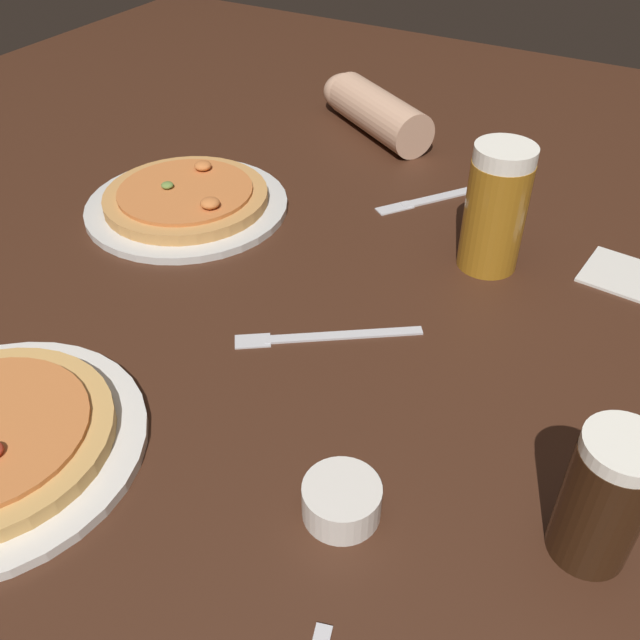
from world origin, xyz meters
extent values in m
cube|color=#3D2114|center=(0.00, 0.00, -0.01)|extent=(2.40, 2.40, 0.03)
cylinder|color=silver|center=(-0.34, 0.16, 0.01)|extent=(0.32, 0.32, 0.01)
cylinder|color=tan|center=(-0.34, 0.16, 0.02)|extent=(0.26, 0.26, 0.02)
cylinder|color=#C67038|center=(-0.34, 0.16, 0.03)|extent=(0.21, 0.21, 0.01)
ellipsoid|color=olive|center=(-0.36, 0.15, 0.04)|extent=(0.02, 0.02, 0.01)
ellipsoid|color=#C67038|center=(-0.35, 0.23, 0.04)|extent=(0.03, 0.03, 0.01)
ellipsoid|color=#C67038|center=(-0.27, 0.14, 0.04)|extent=(0.03, 0.03, 0.01)
cylinder|color=black|center=(0.36, -0.14, 0.06)|extent=(0.07, 0.07, 0.13)
cylinder|color=white|center=(0.36, -0.14, 0.14)|extent=(0.07, 0.07, 0.01)
torus|color=silver|center=(0.38, -0.10, 0.06)|extent=(0.04, 0.08, 0.08)
cylinder|color=#9E6619|center=(0.13, 0.25, 0.08)|extent=(0.08, 0.08, 0.16)
cylinder|color=white|center=(0.13, 0.25, 0.17)|extent=(0.08, 0.08, 0.02)
torus|color=silver|center=(0.11, 0.30, 0.08)|extent=(0.04, 0.10, 0.10)
cylinder|color=silver|center=(0.15, -0.22, 0.02)|extent=(0.08, 0.08, 0.04)
cube|color=silver|center=(0.32, 0.31, 0.00)|extent=(0.14, 0.11, 0.01)
cube|color=silver|center=(0.03, 0.01, 0.00)|extent=(0.17, 0.13, 0.01)
cube|color=silver|center=(-0.06, -0.06, 0.00)|extent=(0.05, 0.05, 0.00)
cube|color=silver|center=(0.01, 0.41, 0.00)|extent=(0.12, 0.16, 0.01)
cube|color=silver|center=(-0.05, 0.33, 0.00)|extent=(0.05, 0.06, 0.00)
cylinder|color=tan|center=(-0.20, 0.57, 0.04)|extent=(0.25, 0.20, 0.08)
ellipsoid|color=tan|center=(-0.30, 0.63, 0.04)|extent=(0.10, 0.08, 0.07)
camera|label=1|loc=(0.33, -0.58, 0.56)|focal=38.97mm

